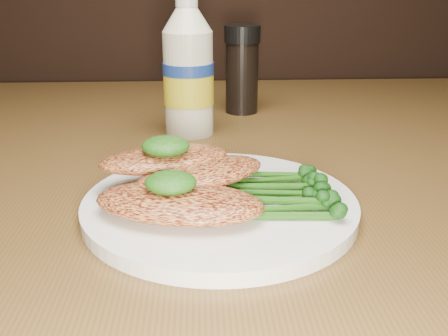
{
  "coord_description": "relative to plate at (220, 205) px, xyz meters",
  "views": [
    {
      "loc": [
        0.03,
        0.42,
        0.95
      ],
      "look_at": [
        0.05,
        0.85,
        0.79
      ],
      "focal_mm": 41.12,
      "sensor_mm": 36.0,
      "label": 1
    }
  ],
  "objects": [
    {
      "name": "pesto_back",
      "position": [
        -0.05,
        0.03,
        0.05
      ],
      "size": [
        0.05,
        0.05,
        0.02
      ],
      "primitive_type": "ellipsoid",
      "rotation": [
        0.0,
        0.0,
        -0.14
      ],
      "color": "black",
      "rests_on": "chicken_back"
    },
    {
      "name": "mayo_bottle",
      "position": [
        -0.03,
        0.25,
        0.09
      ],
      "size": [
        0.08,
        0.08,
        0.19
      ],
      "primitive_type": null,
      "rotation": [
        0.0,
        0.0,
        -0.31
      ],
      "color": "#E9E5C5",
      "rests_on": "dining_table"
    },
    {
      "name": "broccolini_bundle",
      "position": [
        0.05,
        -0.01,
        0.02
      ],
      "size": [
        0.12,
        0.1,
        0.02
      ],
      "primitive_type": null,
      "rotation": [
        0.0,
        0.0,
        0.1
      ],
      "color": "#1E4E11",
      "rests_on": "plate"
    },
    {
      "name": "pepper_grinder",
      "position": [
        0.05,
        0.36,
        0.06
      ],
      "size": [
        0.07,
        0.07,
        0.13
      ],
      "primitive_type": null,
      "rotation": [
        0.0,
        0.0,
        0.29
      ],
      "color": "black",
      "rests_on": "dining_table"
    },
    {
      "name": "chicken_front",
      "position": [
        -0.04,
        -0.03,
        0.02
      ],
      "size": [
        0.16,
        0.11,
        0.02
      ],
      "primitive_type": "ellipsoid",
      "rotation": [
        0.0,
        0.0,
        -0.23
      ],
      "color": "#C97A40",
      "rests_on": "plate"
    },
    {
      "name": "pesto_front",
      "position": [
        -0.04,
        -0.03,
        0.03
      ],
      "size": [
        0.05,
        0.05,
        0.02
      ],
      "primitive_type": "ellipsoid",
      "rotation": [
        0.0,
        0.0,
        -0.22
      ],
      "color": "black",
      "rests_on": "chicken_front"
    },
    {
      "name": "chicken_mid",
      "position": [
        -0.02,
        0.01,
        0.03
      ],
      "size": [
        0.14,
        0.12,
        0.02
      ],
      "primitive_type": "ellipsoid",
      "rotation": [
        0.0,
        0.0,
        0.52
      ],
      "color": "#C97A40",
      "rests_on": "plate"
    },
    {
      "name": "plate",
      "position": [
        0.0,
        0.0,
        0.0
      ],
      "size": [
        0.25,
        0.25,
        0.01
      ],
      "primitive_type": "cylinder",
      "color": "white",
      "rests_on": "dining_table"
    },
    {
      "name": "chicken_back",
      "position": [
        -0.05,
        0.03,
        0.03
      ],
      "size": [
        0.14,
        0.1,
        0.02
      ],
      "primitive_type": "ellipsoid",
      "rotation": [
        0.0,
        0.0,
        0.3
      ],
      "color": "#C97A40",
      "rests_on": "plate"
    }
  ]
}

